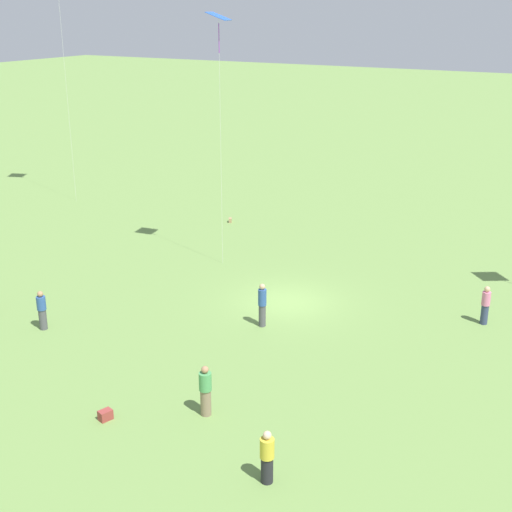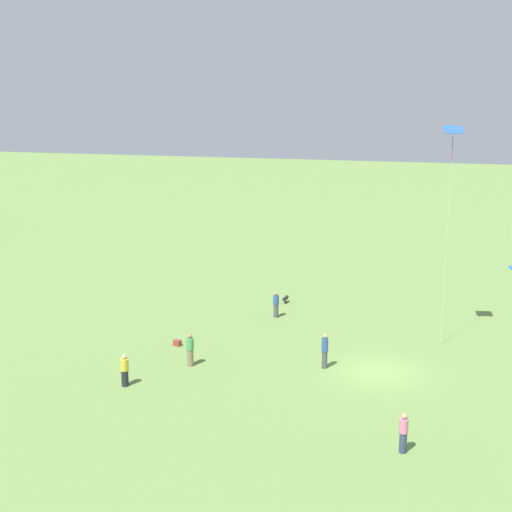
# 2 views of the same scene
# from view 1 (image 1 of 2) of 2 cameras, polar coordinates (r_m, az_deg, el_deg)

# --- Properties ---
(ground_plane) EXTENTS (240.00, 240.00, 0.00)m
(ground_plane) POSITION_cam_1_polar(r_m,az_deg,el_deg) (31.94, 2.56, -3.69)
(ground_plane) COLOR #6B8E47
(person_0) EXTENTS (0.58, 0.58, 1.75)m
(person_0) POSITION_cam_1_polar(r_m,az_deg,el_deg) (23.29, -4.06, -10.72)
(person_0) COLOR #847056
(person_0) RESTS_ON ground_plane
(person_1) EXTENTS (0.48, 0.48, 1.87)m
(person_1) POSITION_cam_1_polar(r_m,az_deg,el_deg) (29.23, 0.50, -3.93)
(person_1) COLOR #4C4C51
(person_1) RESTS_ON ground_plane
(person_2) EXTENTS (0.50, 0.50, 1.67)m
(person_2) POSITION_cam_1_polar(r_m,az_deg,el_deg) (30.95, 17.88, -3.77)
(person_2) COLOR #333D5B
(person_2) RESTS_ON ground_plane
(person_3) EXTENTS (0.57, 0.57, 1.63)m
(person_3) POSITION_cam_1_polar(r_m,az_deg,el_deg) (20.37, 0.89, -15.80)
(person_3) COLOR #232328
(person_3) RESTS_ON ground_plane
(person_4) EXTENTS (0.40, 0.40, 1.67)m
(person_4) POSITION_cam_1_polar(r_m,az_deg,el_deg) (30.29, -16.75, -4.19)
(person_4) COLOR #4C4C51
(person_4) RESTS_ON ground_plane
(kite_2) EXTENTS (1.16, 1.21, 12.24)m
(kite_2) POSITION_cam_1_polar(r_m,az_deg,el_deg) (34.45, -3.00, 17.91)
(kite_2) COLOR blue
(kite_2) RESTS_ON ground_plane
(picnic_bag_0) EXTENTS (0.34, 0.41, 0.26)m
(picnic_bag_0) POSITION_cam_1_polar(r_m,az_deg,el_deg) (43.51, -2.08, 2.88)
(picnic_bag_0) COLOR #A58459
(picnic_bag_0) RESTS_ON ground_plane
(picnic_bag_2) EXTENTS (0.41, 0.49, 0.33)m
(picnic_bag_2) POSITION_cam_1_polar(r_m,az_deg,el_deg) (23.83, -11.96, -12.34)
(picnic_bag_2) COLOR #933833
(picnic_bag_2) RESTS_ON ground_plane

